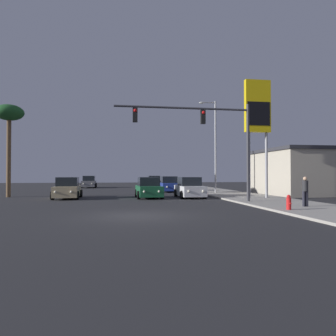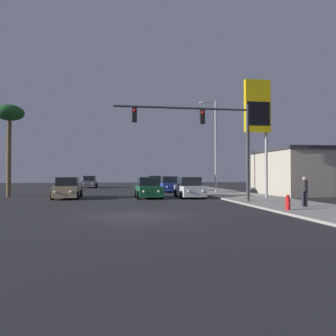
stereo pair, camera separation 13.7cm
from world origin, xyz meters
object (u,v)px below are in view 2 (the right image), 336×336
(car_tan, at_px, (67,189))
(street_lamp, at_px, (214,142))
(car_black, at_px, (154,182))
(traffic_light_mast, at_px, (209,130))
(gas_station_sign, at_px, (257,113))
(palm_tree_near, at_px, (9,117))
(car_grey, at_px, (90,182))
(fire_hydrant, at_px, (288,203))
(car_green, at_px, (149,188))
(car_white, at_px, (189,188))
(pedestrian_on_sidewalk, at_px, (305,190))
(car_blue, at_px, (169,185))

(car_tan, bearing_deg, street_lamp, -164.25)
(car_black, height_order, traffic_light_mast, traffic_light_mast)
(gas_station_sign, relative_size, palm_tree_near, 1.16)
(car_grey, height_order, fire_hydrant, car_grey)
(car_green, bearing_deg, car_white, 174.50)
(car_green, bearing_deg, street_lamp, -147.96)
(fire_hydrant, bearing_deg, car_white, 104.16)
(traffic_light_mast, xyz_separation_m, gas_station_sign, (4.62, 2.77, 1.81))
(car_white, xyz_separation_m, palm_tree_near, (-14.85, 3.02, 5.97))
(pedestrian_on_sidewalk, bearing_deg, traffic_light_mast, 138.66)
(street_lamp, relative_size, pedestrian_on_sidewalk, 5.39)
(car_green, distance_m, palm_tree_near, 13.26)
(gas_station_sign, bearing_deg, palm_tree_near, 163.72)
(car_grey, bearing_deg, car_green, 106.55)
(car_tan, xyz_separation_m, car_green, (6.41, -0.44, 0.00))
(car_black, bearing_deg, car_blue, 90.06)
(car_green, bearing_deg, car_tan, -5.27)
(car_grey, height_order, pedestrian_on_sidewalk, pedestrian_on_sidewalk)
(car_tan, height_order, gas_station_sign, gas_station_sign)
(car_grey, relative_size, car_black, 1.00)
(car_grey, relative_size, traffic_light_mast, 0.48)
(pedestrian_on_sidewalk, bearing_deg, car_grey, 114.93)
(car_green, height_order, car_blue, same)
(car_grey, relative_size, car_blue, 0.99)
(pedestrian_on_sidewalk, bearing_deg, car_green, 129.26)
(car_white, distance_m, gas_station_sign, 7.98)
(car_blue, bearing_deg, car_white, 93.41)
(car_white, distance_m, street_lamp, 7.42)
(palm_tree_near, bearing_deg, traffic_light_mast, -29.59)
(car_tan, bearing_deg, pedestrian_on_sidewalk, 143.43)
(car_green, xyz_separation_m, car_white, (3.34, -0.24, 0.00))
(car_green, distance_m, fire_hydrant, 12.51)
(car_green, relative_size, fire_hydrant, 5.70)
(car_green, height_order, fire_hydrant, car_green)
(car_black, bearing_deg, car_grey, 1.91)
(car_grey, bearing_deg, car_black, -177.72)
(car_tan, relative_size, traffic_light_mast, 0.48)
(car_black, height_order, fire_hydrant, car_black)
(car_blue, relative_size, gas_station_sign, 0.48)
(car_white, xyz_separation_m, gas_station_sign, (4.71, -2.69, 5.86))
(street_lamp, bearing_deg, pedestrian_on_sidewalk, -86.39)
(car_grey, bearing_deg, pedestrian_on_sidewalk, 114.61)
(car_green, xyz_separation_m, palm_tree_near, (-11.51, 2.78, 5.97))
(car_grey, distance_m, fire_hydrant, 34.16)
(car_green, distance_m, traffic_light_mast, 7.78)
(street_lamp, distance_m, fire_hydrant, 16.22)
(car_grey, relative_size, car_white, 1.00)
(car_tan, relative_size, palm_tree_near, 0.56)
(car_black, xyz_separation_m, car_green, (-2.93, -21.30, 0.00))
(car_tan, distance_m, car_white, 9.77)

